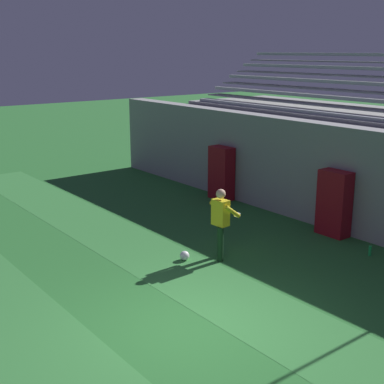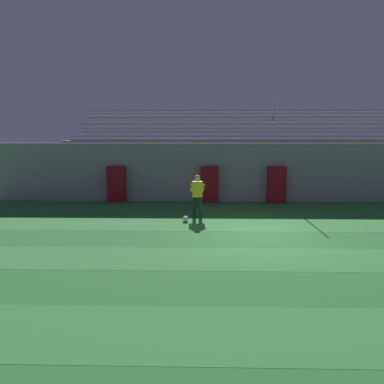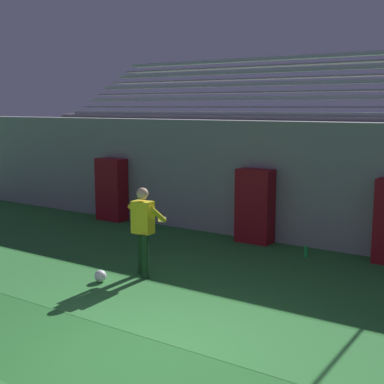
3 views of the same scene
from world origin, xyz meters
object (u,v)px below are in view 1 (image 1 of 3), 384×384
Objects in this scene: padding_pillar_gate_left at (334,203)px; soccer_ball at (185,256)px; padding_pillar_far_left at (221,173)px; water_bottle at (370,251)px; goalkeeper at (221,219)px.

soccer_ball is (-0.98, -4.12, -0.75)m from padding_pillar_gate_left.
water_bottle is at bearing -4.85° from padding_pillar_far_left.
soccer_ball is 4.37m from water_bottle.
padding_pillar_gate_left and padding_pillar_far_left have the same top height.
padding_pillar_far_left is 1.03× the size of goalkeeper.
goalkeeper is 7.59× the size of soccer_ball.
water_bottle is at bearing -18.74° from padding_pillar_gate_left.
padding_pillar_gate_left is 7.79× the size of soccer_ball.
goalkeeper is at bearing -125.04° from water_bottle.
water_bottle reaches higher than soccer_ball.
water_bottle is (1.48, -0.50, -0.74)m from padding_pillar_gate_left.
padding_pillar_gate_left is 7.14× the size of water_bottle.
goalkeeper reaches higher than water_bottle.
padding_pillar_gate_left reaches higher than goalkeeper.
padding_pillar_gate_left is at bearing 0.00° from padding_pillar_far_left.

